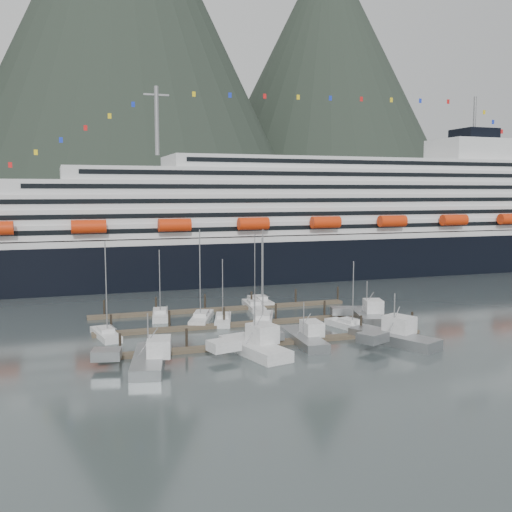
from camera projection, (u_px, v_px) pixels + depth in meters
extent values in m
plane|color=#485455|center=(279.00, 327.00, 96.38)|extent=(1600.00, 1600.00, 0.00)
cone|color=black|center=(123.00, 37.00, 617.07)|extent=(400.00, 400.00, 420.00)
cone|color=black|center=(326.00, 86.00, 759.04)|extent=(360.00, 360.00, 360.00)
cube|color=black|center=(293.00, 260.00, 155.71)|extent=(210.00, 28.00, 12.00)
cube|color=silver|center=(294.00, 235.00, 155.01)|extent=(205.80, 27.44, 1.50)
cube|color=silver|center=(311.00, 225.00, 156.32)|extent=(185.00, 26.00, 3.20)
cube|color=black|center=(333.00, 227.00, 144.01)|extent=(175.75, 0.20, 1.00)
cube|color=silver|center=(318.00, 212.00, 156.61)|extent=(180.00, 25.00, 3.20)
cube|color=black|center=(340.00, 213.00, 144.77)|extent=(171.00, 0.20, 1.00)
cube|color=silver|center=(326.00, 200.00, 156.90)|extent=(172.00, 24.00, 3.20)
cube|color=black|center=(347.00, 200.00, 145.53)|extent=(163.40, 0.20, 1.00)
cube|color=silver|center=(333.00, 188.00, 157.19)|extent=(160.00, 23.00, 3.20)
cube|color=black|center=(353.00, 187.00, 146.29)|extent=(152.00, 0.20, 1.00)
cube|color=silver|center=(340.00, 176.00, 157.49)|extent=(140.00, 22.00, 3.00)
cube|color=black|center=(360.00, 174.00, 147.07)|extent=(133.00, 0.20, 1.00)
cube|color=silver|center=(347.00, 164.00, 157.80)|extent=(95.00, 20.00, 3.00)
cube|color=black|center=(365.00, 162.00, 148.32)|extent=(90.25, 0.20, 1.00)
cube|color=silver|center=(473.00, 150.00, 170.05)|extent=(22.00, 16.00, 6.00)
cube|color=black|center=(474.00, 134.00, 169.56)|extent=(10.00, 10.00, 3.00)
cylinder|color=gray|center=(157.00, 121.00, 140.86)|extent=(1.00, 1.00, 16.00)
cylinder|color=gray|center=(475.00, 115.00, 168.97)|extent=(0.80, 0.80, 10.00)
cylinder|color=red|center=(89.00, 227.00, 123.89)|extent=(7.00, 2.80, 2.80)
cylinder|color=red|center=(175.00, 225.00, 129.62)|extent=(7.00, 2.80, 2.80)
cylinder|color=red|center=(253.00, 224.00, 135.35)|extent=(7.00, 2.80, 2.80)
cylinder|color=red|center=(326.00, 222.00, 141.08)|extent=(7.00, 2.80, 2.80)
cylinder|color=red|center=(392.00, 221.00, 146.81)|extent=(7.00, 2.80, 2.80)
cylinder|color=red|center=(454.00, 220.00, 152.54)|extent=(7.00, 2.80, 2.80)
cylinder|color=red|center=(511.00, 219.00, 158.27)|extent=(7.00, 2.80, 2.80)
cube|color=#4F4233|center=(271.00, 343.00, 85.35)|extent=(48.00, 2.00, 0.50)
cylinder|color=black|center=(120.00, 345.00, 79.57)|extent=(0.36, 0.36, 3.20)
cylinder|color=black|center=(187.00, 340.00, 82.44)|extent=(0.36, 0.36, 3.20)
cylinder|color=black|center=(249.00, 335.00, 85.30)|extent=(0.36, 0.36, 3.20)
cylinder|color=black|center=(307.00, 330.00, 88.17)|extent=(0.36, 0.36, 3.20)
cylinder|color=black|center=(361.00, 326.00, 91.03)|extent=(0.36, 0.36, 3.20)
cylinder|color=black|center=(412.00, 322.00, 93.90)|extent=(0.36, 0.36, 3.20)
cube|color=#4F4233|center=(244.00, 324.00, 97.59)|extent=(48.00, 2.00, 0.50)
cylinder|color=black|center=(111.00, 325.00, 91.82)|extent=(0.36, 0.36, 3.20)
cylinder|color=black|center=(169.00, 321.00, 94.68)|extent=(0.36, 0.36, 3.20)
cylinder|color=black|center=(224.00, 317.00, 97.55)|extent=(0.36, 0.36, 3.20)
cylinder|color=black|center=(276.00, 313.00, 100.41)|extent=(0.36, 0.36, 3.20)
cylinder|color=black|center=(324.00, 310.00, 103.28)|extent=(0.36, 0.36, 3.20)
cylinder|color=black|center=(371.00, 307.00, 106.14)|extent=(0.36, 0.36, 3.20)
cube|color=#4F4233|center=(222.00, 309.00, 109.83)|extent=(48.00, 2.00, 0.50)
cylinder|color=black|center=(104.00, 309.00, 104.06)|extent=(0.36, 0.36, 3.20)
cylinder|color=black|center=(156.00, 306.00, 106.93)|extent=(0.36, 0.36, 3.20)
cylinder|color=black|center=(205.00, 303.00, 109.79)|extent=(0.36, 0.36, 3.20)
cylinder|color=black|center=(251.00, 300.00, 112.66)|extent=(0.36, 0.36, 3.20)
cylinder|color=black|center=(296.00, 297.00, 115.52)|extent=(0.36, 0.36, 3.20)
cylinder|color=black|center=(338.00, 295.00, 118.38)|extent=(0.36, 0.36, 3.20)
cube|color=silver|center=(106.00, 336.00, 89.45)|extent=(4.12, 9.35, 1.40)
cube|color=silver|center=(106.00, 330.00, 89.35)|extent=(2.52, 3.46, 0.80)
cylinder|color=gray|center=(106.00, 287.00, 87.85)|extent=(0.16, 0.16, 13.74)
cube|color=silver|center=(201.00, 320.00, 100.63)|extent=(6.60, 11.01, 1.50)
cube|color=silver|center=(201.00, 314.00, 100.52)|extent=(3.40, 4.29, 0.86)
cylinder|color=gray|center=(200.00, 274.00, 98.70)|extent=(0.17, 0.17, 14.59)
cube|color=silver|center=(223.00, 321.00, 99.73)|extent=(5.15, 9.54, 1.36)
cube|color=silver|center=(223.00, 316.00, 99.64)|extent=(2.81, 3.65, 0.78)
cylinder|color=gray|center=(223.00, 289.00, 98.21)|extent=(0.16, 0.16, 9.89)
cube|color=silver|center=(263.00, 322.00, 98.87)|extent=(7.43, 12.85, 1.61)
cube|color=silver|center=(263.00, 316.00, 98.76)|extent=(3.77, 4.96, 0.92)
cylinder|color=gray|center=(263.00, 275.00, 96.74)|extent=(0.18, 0.18, 14.66)
cube|color=silver|center=(160.00, 316.00, 103.69)|extent=(4.24, 10.20, 1.39)
cube|color=silver|center=(160.00, 311.00, 103.60)|extent=(2.55, 3.76, 0.79)
cylinder|color=gray|center=(160.00, 282.00, 102.05)|extent=(0.16, 0.16, 11.01)
cube|color=silver|center=(260.00, 302.00, 116.39)|extent=(2.82, 9.24, 1.43)
cube|color=silver|center=(260.00, 298.00, 116.29)|extent=(2.10, 3.25, 0.82)
cylinder|color=gray|center=(262.00, 269.00, 114.80)|extent=(0.16, 0.16, 11.96)
cube|color=silver|center=(254.00, 307.00, 111.86)|extent=(3.63, 10.47, 1.37)
cube|color=silver|center=(254.00, 302.00, 111.76)|extent=(2.33, 3.78, 0.78)
cylinder|color=gray|center=(255.00, 268.00, 110.05)|extent=(0.16, 0.16, 13.67)
cube|color=silver|center=(349.00, 327.00, 95.51)|extent=(4.79, 9.35, 1.40)
cube|color=silver|center=(349.00, 321.00, 95.41)|extent=(2.73, 3.55, 0.80)
cylinder|color=gray|center=(353.00, 293.00, 94.15)|extent=(0.16, 0.16, 9.99)
cube|color=#949699|center=(148.00, 363.00, 75.01)|extent=(6.45, 13.93, 2.07)
cube|color=#949699|center=(107.00, 354.00, 74.29)|extent=(4.06, 3.63, 1.24)
cube|color=silver|center=(159.00, 347.00, 74.95)|extent=(3.68, 4.55, 2.28)
cube|color=black|center=(159.00, 340.00, 74.86)|extent=(3.42, 4.24, 0.52)
cylinder|color=gray|center=(148.00, 333.00, 74.60)|extent=(0.17, 0.17, 5.17)
cube|color=silver|center=(255.00, 351.00, 80.59)|extent=(6.95, 13.16, 2.28)
cube|color=silver|center=(224.00, 345.00, 77.89)|extent=(4.42, 3.60, 1.37)
cube|color=silver|center=(262.00, 333.00, 81.01)|extent=(3.99, 4.41, 2.51)
cube|color=black|center=(262.00, 327.00, 80.91)|extent=(3.71, 4.11, 0.57)
cylinder|color=gray|center=(255.00, 320.00, 80.13)|extent=(0.18, 0.18, 5.70)
cube|color=#949699|center=(303.00, 340.00, 86.37)|extent=(4.06, 12.97, 1.83)
cube|color=#949699|center=(271.00, 335.00, 84.98)|extent=(3.27, 3.00, 1.10)
cube|color=silver|center=(312.00, 328.00, 86.51)|extent=(2.79, 3.99, 2.01)
cube|color=black|center=(312.00, 323.00, 86.43)|extent=(2.59, 3.72, 0.46)
cylinder|color=gray|center=(304.00, 318.00, 86.01)|extent=(0.15, 0.15, 4.57)
cube|color=#949699|center=(394.00, 341.00, 86.03)|extent=(9.22, 13.89, 2.24)
cube|color=#949699|center=(373.00, 337.00, 82.41)|extent=(4.69, 4.26, 1.34)
cube|color=silver|center=(399.00, 324.00, 86.70)|extent=(4.52, 4.96, 2.46)
cube|color=black|center=(399.00, 318.00, 86.60)|extent=(4.20, 4.63, 0.56)
cylinder|color=gray|center=(394.00, 313.00, 85.58)|extent=(0.18, 0.18, 5.59)
cube|color=#949699|center=(366.00, 318.00, 101.67)|extent=(6.56, 11.91, 2.06)
cube|color=#949699|center=(341.00, 311.00, 101.28)|extent=(4.04, 3.33, 1.24)
cube|color=silver|center=(373.00, 306.00, 101.52)|extent=(3.68, 4.04, 2.27)
cube|color=black|center=(373.00, 301.00, 101.43)|extent=(3.42, 3.77, 0.51)
cylinder|color=gray|center=(367.00, 296.00, 101.26)|extent=(0.16, 0.16, 5.15)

